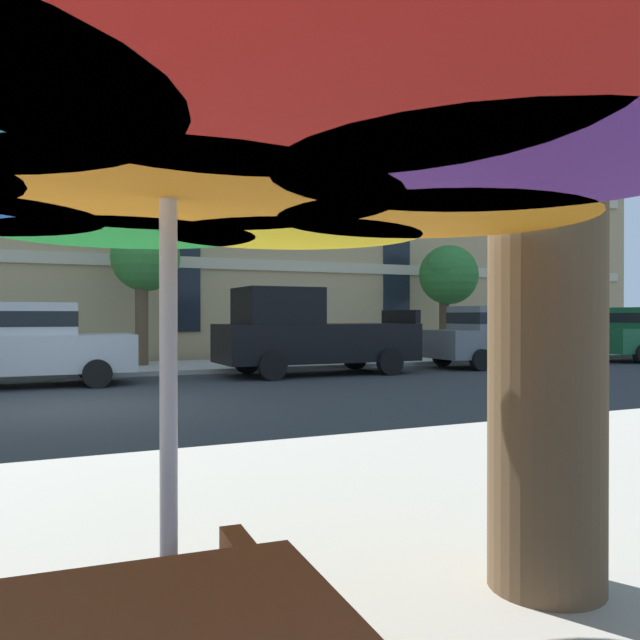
{
  "coord_description": "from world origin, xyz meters",
  "views": [
    {
      "loc": [
        -0.54,
        -11.16,
        1.5
      ],
      "look_at": [
        6.05,
        3.2,
        1.4
      ],
      "focal_mm": 35.86,
      "sensor_mm": 36.0,
      "label": 1
    }
  ],
  "objects_px": {
    "pickup_black": "(309,335)",
    "sedan_gray": "(497,335)",
    "street_tree_middle": "(145,255)",
    "patio_umbrella": "(168,141)",
    "sedan_silver": "(22,342)",
    "street_tree_right": "(448,274)"
  },
  "relations": [
    {
      "from": "pickup_black",
      "to": "patio_umbrella",
      "type": "relative_size",
      "value": 1.5
    },
    {
      "from": "sedan_silver",
      "to": "pickup_black",
      "type": "xyz_separation_m",
      "value": [
        6.62,
        0.0,
        0.08
      ]
    },
    {
      "from": "street_tree_middle",
      "to": "sedan_gray",
      "type": "bearing_deg",
      "value": -20.71
    },
    {
      "from": "pickup_black",
      "to": "street_tree_middle",
      "type": "relative_size",
      "value": 1.18
    },
    {
      "from": "street_tree_middle",
      "to": "patio_umbrella",
      "type": "xyz_separation_m",
      "value": [
        -2.58,
        -16.3,
        -1.15
      ]
    },
    {
      "from": "street_tree_right",
      "to": "sedan_gray",
      "type": "bearing_deg",
      "value": -101.01
    },
    {
      "from": "sedan_silver",
      "to": "sedan_gray",
      "type": "bearing_deg",
      "value": 0.0
    },
    {
      "from": "sedan_silver",
      "to": "sedan_gray",
      "type": "height_order",
      "value": "same"
    },
    {
      "from": "street_tree_middle",
      "to": "street_tree_right",
      "type": "distance_m",
      "value": 10.18
    },
    {
      "from": "sedan_silver",
      "to": "street_tree_right",
      "type": "distance_m",
      "value": 13.84
    },
    {
      "from": "sedan_silver",
      "to": "street_tree_middle",
      "type": "distance_m",
      "value": 5.29
    },
    {
      "from": "sedan_silver",
      "to": "street_tree_right",
      "type": "height_order",
      "value": "street_tree_right"
    },
    {
      "from": "sedan_silver",
      "to": "sedan_gray",
      "type": "relative_size",
      "value": 1.0
    },
    {
      "from": "patio_umbrella",
      "to": "street_tree_middle",
      "type": "bearing_deg",
      "value": 81.0
    },
    {
      "from": "pickup_black",
      "to": "street_tree_middle",
      "type": "xyz_separation_m",
      "value": [
        -3.5,
        3.6,
        2.21
      ]
    },
    {
      "from": "pickup_black",
      "to": "street_tree_middle",
      "type": "height_order",
      "value": "street_tree_middle"
    },
    {
      "from": "street_tree_right",
      "to": "patio_umbrella",
      "type": "height_order",
      "value": "street_tree_right"
    },
    {
      "from": "pickup_black",
      "to": "sedan_gray",
      "type": "xyz_separation_m",
      "value": [
        6.03,
        -0.0,
        -0.08
      ]
    },
    {
      "from": "sedan_silver",
      "to": "street_tree_middle",
      "type": "relative_size",
      "value": 1.02
    },
    {
      "from": "sedan_gray",
      "to": "sedan_silver",
      "type": "bearing_deg",
      "value": 180.0
    },
    {
      "from": "sedan_gray",
      "to": "street_tree_right",
      "type": "relative_size",
      "value": 1.11
    },
    {
      "from": "sedan_silver",
      "to": "street_tree_middle",
      "type": "xyz_separation_m",
      "value": [
        3.12,
        3.6,
        2.29
      ]
    }
  ]
}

